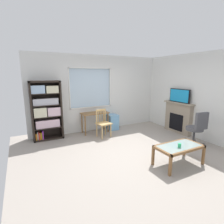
# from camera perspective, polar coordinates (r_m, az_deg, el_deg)

# --- Properties ---
(ground) EXTENTS (5.83, 5.56, 0.02)m
(ground) POSITION_cam_1_polar(r_m,az_deg,el_deg) (4.88, 6.43, -12.55)
(ground) COLOR #9E9389
(wall_back_with_window) EXTENTS (4.83, 0.15, 2.67)m
(wall_back_with_window) POSITION_cam_1_polar(r_m,az_deg,el_deg) (6.50, -4.33, 5.75)
(wall_back_with_window) COLOR silver
(wall_back_with_window) RESTS_ON ground
(wall_right) EXTENTS (0.12, 4.76, 2.67)m
(wall_right) POSITION_cam_1_polar(r_m,az_deg,el_deg) (6.23, 26.05, 4.57)
(wall_right) COLOR silver
(wall_right) RESTS_ON ground
(bookshelf) EXTENTS (0.90, 0.38, 1.83)m
(bookshelf) POSITION_cam_1_polar(r_m,az_deg,el_deg) (5.83, -20.45, 0.89)
(bookshelf) COLOR black
(bookshelf) RESTS_ON ground
(desk_under_window) EXTENTS (0.94, 0.45, 0.72)m
(desk_under_window) POSITION_cam_1_polar(r_m,az_deg,el_deg) (6.19, -5.52, -1.27)
(desk_under_window) COLOR brown
(desk_under_window) RESTS_ON ground
(wooden_chair) EXTENTS (0.48, 0.46, 0.90)m
(wooden_chair) POSITION_cam_1_polar(r_m,az_deg,el_deg) (5.79, -2.88, -3.50)
(wooden_chair) COLOR tan
(wooden_chair) RESTS_ON ground
(plastic_drawer_unit) EXTENTS (0.35, 0.40, 0.56)m
(plastic_drawer_unit) POSITION_cam_1_polar(r_m,az_deg,el_deg) (6.61, 0.14, -3.20)
(plastic_drawer_unit) COLOR #72ADDB
(plastic_drawer_unit) RESTS_ON ground
(fireplace) EXTENTS (0.26, 1.15, 1.07)m
(fireplace) POSITION_cam_1_polar(r_m,az_deg,el_deg) (6.61, 20.47, -1.63)
(fireplace) COLOR gray
(fireplace) RESTS_ON ground
(tv) EXTENTS (0.06, 0.82, 0.46)m
(tv) POSITION_cam_1_polar(r_m,az_deg,el_deg) (6.47, 20.86, 4.94)
(tv) COLOR black
(tv) RESTS_ON fireplace
(office_chair) EXTENTS (0.57, 0.59, 1.00)m
(office_chair) POSITION_cam_1_polar(r_m,az_deg,el_deg) (5.58, 25.68, -4.35)
(office_chair) COLOR #4C4C51
(office_chair) RESTS_ON ground
(coffee_table) EXTENTS (1.07, 0.57, 0.46)m
(coffee_table) POSITION_cam_1_polar(r_m,az_deg,el_deg) (4.32, 20.70, -10.88)
(coffee_table) COLOR #8C9E99
(coffee_table) RESTS_ON ground
(sippy_cup) EXTENTS (0.07, 0.07, 0.09)m
(sippy_cup) POSITION_cam_1_polar(r_m,az_deg,el_deg) (4.18, 20.88, -10.01)
(sippy_cup) COLOR #33B770
(sippy_cup) RESTS_ON coffee_table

